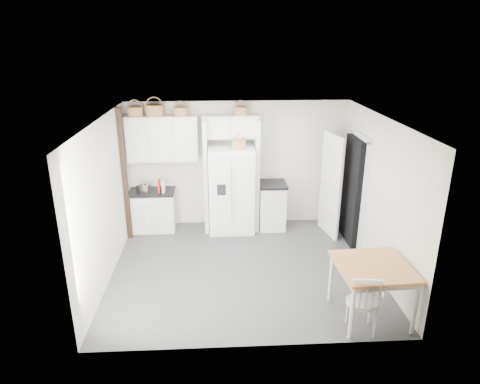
{
  "coord_description": "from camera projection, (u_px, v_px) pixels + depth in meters",
  "views": [
    {
      "loc": [
        -0.44,
        -6.52,
        3.8
      ],
      "look_at": [
        -0.05,
        0.4,
        1.27
      ],
      "focal_mm": 32.0,
      "sensor_mm": 36.0,
      "label": 1
    }
  ],
  "objects": [
    {
      "name": "trim_post",
      "position": [
        125.0,
        175.0,
        8.15
      ],
      "size": [
        0.09,
        0.09,
        2.6
      ],
      "primitive_type": "cube",
      "color": "black",
      "rests_on": "floor"
    },
    {
      "name": "counter_left",
      "position": [
        152.0,
        192.0,
        8.66
      ],
      "size": [
        0.91,
        0.59,
        0.04
      ],
      "primitive_type": "cube",
      "color": "black",
      "rests_on": "base_cab_left"
    },
    {
      "name": "refrigerator",
      "position": [
        232.0,
        190.0,
        8.65
      ],
      "size": [
        0.91,
        0.73,
        1.75
      ],
      "primitive_type": "cube",
      "color": "white",
      "rests_on": "floor"
    },
    {
      "name": "basket_upper_a",
      "position": [
        135.0,
        111.0,
        8.22
      ],
      "size": [
        0.31,
        0.31,
        0.17
      ],
      "primitive_type": "cylinder",
      "color": "#A37343",
      "rests_on": "upper_cabinet"
    },
    {
      "name": "counter_right",
      "position": [
        272.0,
        184.0,
        8.75
      ],
      "size": [
        0.57,
        0.68,
        0.04
      ],
      "primitive_type": "cube",
      "color": "black",
      "rests_on": "base_cab_right"
    },
    {
      "name": "upper_cabinet",
      "position": [
        162.0,
        139.0,
        8.43
      ],
      "size": [
        1.4,
        0.34,
        0.9
      ],
      "primitive_type": "cube",
      "color": "beige",
      "rests_on": "wall_back"
    },
    {
      "name": "dining_table",
      "position": [
        371.0,
        291.0,
        6.03
      ],
      "size": [
        1.05,
        1.05,
        0.83
      ],
      "primitive_type": "cube",
      "rotation": [
        0.0,
        0.0,
        0.06
      ],
      "color": "#A27039",
      "rests_on": "floor"
    },
    {
      "name": "basket_upper_b",
      "position": [
        155.0,
        110.0,
        8.23
      ],
      "size": [
        0.35,
        0.35,
        0.21
      ],
      "primitive_type": "cylinder",
      "color": "#A37343",
      "rests_on": "upper_cabinet"
    },
    {
      "name": "wall_left",
      "position": [
        105.0,
        201.0,
        6.88
      ],
      "size": [
        0.0,
        4.0,
        4.0
      ],
      "primitive_type": "plane",
      "rotation": [
        1.57,
        0.0,
        1.57
      ],
      "color": "silver",
      "rests_on": "floor"
    },
    {
      "name": "cookbook_red",
      "position": [
        159.0,
        186.0,
        8.54
      ],
      "size": [
        0.04,
        0.17,
        0.26
      ],
      "primitive_type": "cube",
      "rotation": [
        0.0,
        0.0,
        -0.01
      ],
      "color": "red",
      "rests_on": "counter_left"
    },
    {
      "name": "bridge_cabinet",
      "position": [
        231.0,
        126.0,
        8.42
      ],
      "size": [
        1.12,
        0.34,
        0.45
      ],
      "primitive_type": "cube",
      "color": "beige",
      "rests_on": "wall_back"
    },
    {
      "name": "doorway_void",
      "position": [
        354.0,
        191.0,
        8.15
      ],
      "size": [
        0.18,
        0.85,
        2.05
      ],
      "primitive_type": "cube",
      "color": "black",
      "rests_on": "floor"
    },
    {
      "name": "toaster",
      "position": [
        143.0,
        189.0,
        8.53
      ],
      "size": [
        0.28,
        0.21,
        0.17
      ],
      "primitive_type": "cube",
      "rotation": [
        0.0,
        0.0,
        -0.31
      ],
      "color": "silver",
      "rests_on": "counter_left"
    },
    {
      "name": "wall_right",
      "position": [
        379.0,
        196.0,
        7.12
      ],
      "size": [
        0.0,
        4.0,
        4.0
      ],
      "primitive_type": "plane",
      "rotation": [
        1.57,
        0.0,
        -1.57
      ],
      "color": "silver",
      "rests_on": "floor"
    },
    {
      "name": "door_slab",
      "position": [
        331.0,
        185.0,
        8.44
      ],
      "size": [
        0.21,
        0.79,
        2.05
      ],
      "primitive_type": "cube",
      "rotation": [
        0.0,
        0.0,
        -1.36
      ],
      "color": "white",
      "rests_on": "floor"
    },
    {
      "name": "basket_fridge_b",
      "position": [
        239.0,
        145.0,
        8.24
      ],
      "size": [
        0.27,
        0.27,
        0.15
      ],
      "primitive_type": "cylinder",
      "color": "#A37343",
      "rests_on": "refrigerator"
    },
    {
      "name": "basket_upper_c",
      "position": [
        180.0,
        111.0,
        8.27
      ],
      "size": [
        0.28,
        0.28,
        0.16
      ],
      "primitive_type": "cylinder",
      "color": "#A37343",
      "rests_on": "upper_cabinet"
    },
    {
      "name": "fridge_panel_left",
      "position": [
        206.0,
        176.0,
        8.61
      ],
      "size": [
        0.08,
        0.6,
        2.3
      ],
      "primitive_type": "cube",
      "color": "beige",
      "rests_on": "floor"
    },
    {
      "name": "windsor_chair",
      "position": [
        362.0,
        302.0,
        5.73
      ],
      "size": [
        0.49,
        0.45,
        0.9
      ],
      "primitive_type": "cube",
      "rotation": [
        0.0,
        0.0,
        -0.13
      ],
      "color": "beige",
      "rests_on": "floor"
    },
    {
      "name": "base_cab_left",
      "position": [
        153.0,
        211.0,
        8.81
      ],
      "size": [
        0.88,
        0.55,
        0.81
      ],
      "primitive_type": "cube",
      "color": "beige",
      "rests_on": "floor"
    },
    {
      "name": "floor",
      "position": [
        244.0,
        268.0,
        7.44
      ],
      "size": [
        4.5,
        4.5,
        0.0
      ],
      "primitive_type": "plane",
      "color": "#494A4D",
      "rests_on": "ground"
    },
    {
      "name": "basket_bridge_b",
      "position": [
        240.0,
        111.0,
        8.33
      ],
      "size": [
        0.28,
        0.28,
        0.16
      ],
      "primitive_type": "cylinder",
      "color": "#A37343",
      "rests_on": "bridge_cabinet"
    },
    {
      "name": "wall_back",
      "position": [
        238.0,
        164.0,
        8.87
      ],
      "size": [
        4.5,
        0.0,
        4.5
      ],
      "primitive_type": "plane",
      "rotation": [
        1.57,
        0.0,
        0.0
      ],
      "color": "silver",
      "rests_on": "floor"
    },
    {
      "name": "cookbook_cream",
      "position": [
        164.0,
        187.0,
        8.55
      ],
      "size": [
        0.05,
        0.16,
        0.24
      ],
      "primitive_type": "cube",
      "rotation": [
        0.0,
        0.0,
        -0.09
      ],
      "color": "white",
      "rests_on": "counter_left"
    },
    {
      "name": "ceiling",
      "position": [
        244.0,
        119.0,
        6.55
      ],
      "size": [
        4.5,
        4.5,
        0.0
      ],
      "primitive_type": "plane",
      "color": "white",
      "rests_on": "wall_back"
    },
    {
      "name": "fridge_panel_right",
      "position": [
        256.0,
        175.0,
        8.66
      ],
      "size": [
        0.08,
        0.6,
        2.3
      ],
      "primitive_type": "cube",
      "color": "beige",
      "rests_on": "floor"
    },
    {
      "name": "base_cab_right",
      "position": [
        272.0,
        206.0,
        8.92
      ],
      "size": [
        0.53,
        0.64,
        0.93
      ],
      "primitive_type": "cube",
      "color": "beige",
      "rests_on": "floor"
    }
  ]
}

